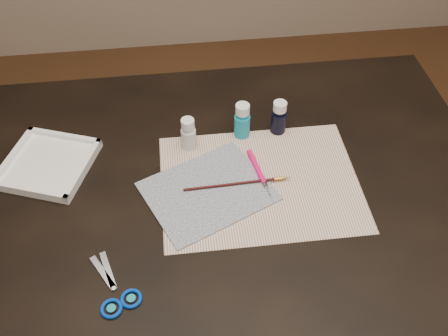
{
  "coord_description": "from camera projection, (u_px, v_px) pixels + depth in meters",
  "views": [
    {
      "loc": [
        -0.1,
        -0.78,
        1.65
      ],
      "look_at": [
        0.0,
        0.0,
        0.8
      ],
      "focal_mm": 40.0,
      "sensor_mm": 36.0,
      "label": 1
    }
  ],
  "objects": [
    {
      "name": "scissors",
      "position": [
        108.0,
        284.0,
        1.0
      ],
      "size": [
        0.16,
        0.19,
        0.01
      ],
      "primitive_type": null,
      "rotation": [
        0.0,
        0.0,
        2.11
      ],
      "color": "silver",
      "rests_on": "table"
    },
    {
      "name": "ground",
      "position": [
        224.0,
        325.0,
        1.75
      ],
      "size": [
        3.5,
        3.5,
        0.02
      ],
      "primitive_type": "cube",
      "color": "#422614",
      "rests_on": "ground"
    },
    {
      "name": "canvas",
      "position": [
        208.0,
        191.0,
        1.17
      ],
      "size": [
        0.34,
        0.31,
        0.0
      ],
      "primitive_type": "cube",
      "rotation": [
        0.0,
        0.0,
        0.42
      ],
      "color": "black",
      "rests_on": "paper"
    },
    {
      "name": "paint_bottle_navy",
      "position": [
        279.0,
        117.0,
        1.28
      ],
      "size": [
        0.04,
        0.04,
        0.1
      ],
      "primitive_type": "cylinder",
      "rotation": [
        0.0,
        0.0,
        0.0
      ],
      "color": "black",
      "rests_on": "table"
    },
    {
      "name": "paper",
      "position": [
        260.0,
        182.0,
        1.19
      ],
      "size": [
        0.47,
        0.36,
        0.0
      ],
      "primitive_type": "cube",
      "rotation": [
        0.0,
        0.0,
        -0.01
      ],
      "color": "silver",
      "rests_on": "table"
    },
    {
      "name": "craft_knife",
      "position": [
        260.0,
        175.0,
        1.19
      ],
      "size": [
        0.04,
        0.16,
        0.01
      ],
      "primitive_type": null,
      "rotation": [
        0.0,
        0.0,
        -1.4
      ],
      "color": "#F60D66",
      "rests_on": "paper"
    },
    {
      "name": "paint_bottle_cyan",
      "position": [
        242.0,
        120.0,
        1.27
      ],
      "size": [
        0.04,
        0.04,
        0.1
      ],
      "primitive_type": "cylinder",
      "rotation": [
        0.0,
        0.0,
        0.01
      ],
      "color": "teal",
      "rests_on": "table"
    },
    {
      "name": "paint_bottle_white",
      "position": [
        188.0,
        134.0,
        1.24
      ],
      "size": [
        0.05,
        0.05,
        0.09
      ],
      "primitive_type": "cylinder",
      "rotation": [
        0.0,
        0.0,
        0.26
      ],
      "color": "silver",
      "rests_on": "table"
    },
    {
      "name": "table",
      "position": [
        224.0,
        266.0,
        1.46
      ],
      "size": [
        1.3,
        0.9,
        0.75
      ],
      "primitive_type": "cube",
      "color": "black",
      "rests_on": "ground"
    },
    {
      "name": "palette_tray",
      "position": [
        48.0,
        163.0,
        1.21
      ],
      "size": [
        0.26,
        0.26,
        0.02
      ],
      "primitive_type": "cube",
      "rotation": [
        0.0,
        0.0,
        -0.36
      ],
      "color": "white",
      "rests_on": "table"
    },
    {
      "name": "paintbrush",
      "position": [
        238.0,
        183.0,
        1.17
      ],
      "size": [
        0.26,
        0.02,
        0.01
      ],
      "primitive_type": null,
      "rotation": [
        0.0,
        0.0,
        0.03
      ],
      "color": "black",
      "rests_on": "canvas"
    }
  ]
}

